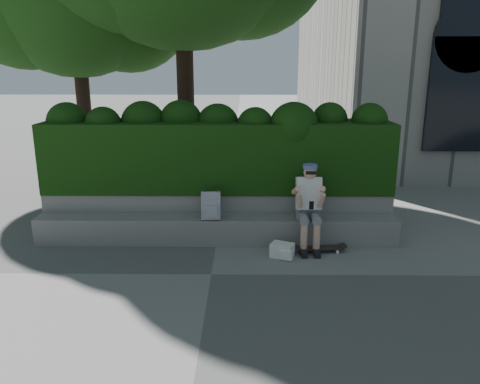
{
  "coord_description": "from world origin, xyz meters",
  "views": [
    {
      "loc": [
        0.48,
        -6.13,
        2.91
      ],
      "look_at": [
        0.4,
        1.0,
        0.95
      ],
      "focal_mm": 35.0,
      "sensor_mm": 36.0,
      "label": 1
    }
  ],
  "objects_px": {
    "backpack_ground": "(282,250)",
    "skateboard": "(320,248)",
    "person": "(309,203)",
    "backpack_plaid": "(211,206)"
  },
  "relations": [
    {
      "from": "person",
      "to": "backpack_plaid",
      "type": "height_order",
      "value": "person"
    },
    {
      "from": "backpack_ground",
      "to": "skateboard",
      "type": "bearing_deg",
      "value": 41.92
    },
    {
      "from": "backpack_plaid",
      "to": "skateboard",
      "type": "bearing_deg",
      "value": -12.13
    },
    {
      "from": "person",
      "to": "backpack_ground",
      "type": "xyz_separation_m",
      "value": [
        -0.44,
        -0.42,
        -0.64
      ]
    },
    {
      "from": "person",
      "to": "skateboard",
      "type": "distance_m",
      "value": 0.74
    },
    {
      "from": "person",
      "to": "backpack_ground",
      "type": "height_order",
      "value": "person"
    },
    {
      "from": "backpack_ground",
      "to": "person",
      "type": "bearing_deg",
      "value": 67.85
    },
    {
      "from": "skateboard",
      "to": "backpack_plaid",
      "type": "height_order",
      "value": "backpack_plaid"
    },
    {
      "from": "backpack_plaid",
      "to": "person",
      "type": "bearing_deg",
      "value": -5.17
    },
    {
      "from": "skateboard",
      "to": "backpack_ground",
      "type": "xyz_separation_m",
      "value": [
        -0.62,
        -0.2,
        0.04
      ]
    }
  ]
}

